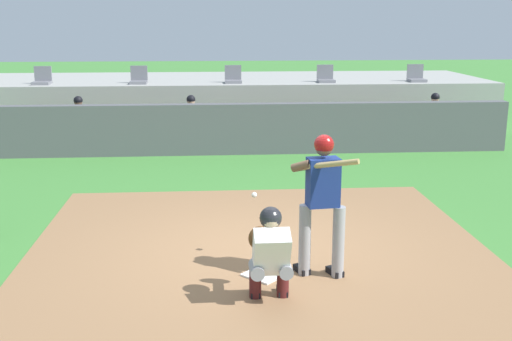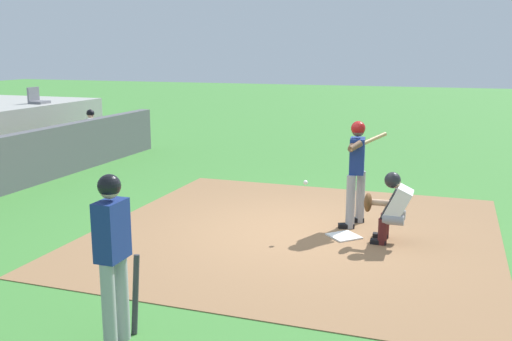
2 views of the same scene
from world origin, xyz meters
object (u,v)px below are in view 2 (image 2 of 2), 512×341
Objects in this scene: home_plate at (344,236)px; dugout_player_2 at (95,131)px; catcher_crouched at (391,205)px; batter_at_plate at (357,167)px; stadium_seat_4 at (37,99)px; on_deck_batter at (113,249)px.

dugout_player_2 is (5.09, 8.14, 0.65)m from home_plate.
dugout_player_2 is (5.10, 8.86, 0.06)m from catcher_crouched.
dugout_player_2 is (4.40, 8.20, -0.36)m from batter_at_plate.
home_plate is 0.92× the size of stadium_seat_4.
dugout_player_2 is (9.23, 6.58, -0.35)m from on_deck_batter.
batter_at_plate is 3.76× the size of stadium_seat_4.
home_plate is 9.63m from dugout_player_2.
dugout_player_2 is at bearing 57.98° from home_plate.
on_deck_batter is at bearing 159.33° from home_plate.
dugout_player_2 is at bearing 35.48° from on_deck_batter.
home_plate is 0.24× the size of batter_at_plate.
stadium_seat_4 reaches higher than catcher_crouched.
home_plate is at bearing -117.06° from stadium_seat_4.
on_deck_batter reaches higher than dugout_player_2.
batter_at_plate is 5.10m from on_deck_batter.
dugout_player_2 is 2.71× the size of stadium_seat_4.
catcher_crouched is 10.22m from dugout_player_2.
batter_at_plate reaches higher than home_plate.
stadium_seat_4 reaches higher than batter_at_plate.
stadium_seat_4 is (5.21, 10.89, 0.93)m from catcher_crouched.
stadium_seat_4 reaches higher than dugout_player_2.
batter_at_plate is at bearing -118.24° from dugout_player_2.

